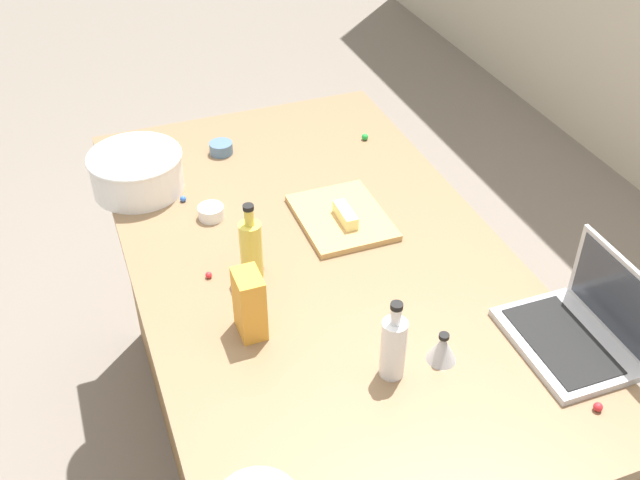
{
  "coord_description": "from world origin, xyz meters",
  "views": [
    {
      "loc": [
        1.48,
        -0.56,
        2.16
      ],
      "look_at": [
        0.0,
        0.0,
        0.95
      ],
      "focal_mm": 42.48,
      "sensor_mm": 36.0,
      "label": 1
    }
  ],
  "objects_px": {
    "ramekin_medium": "(211,212)",
    "candy_bag": "(250,304)",
    "laptop": "(582,327)",
    "butter_stick_left": "(345,215)",
    "kitchen_timer": "(442,348)",
    "mixing_bowl_large": "(137,171)",
    "bottle_vinegar": "(394,346)",
    "ramekin_small": "(221,148)",
    "cutting_board": "(342,217)",
    "bottle_oil": "(251,248)"
  },
  "relations": [
    {
      "from": "bottle_vinegar",
      "to": "candy_bag",
      "type": "height_order",
      "value": "bottle_vinegar"
    },
    {
      "from": "ramekin_medium",
      "to": "bottle_vinegar",
      "type": "bearing_deg",
      "value": 17.73
    },
    {
      "from": "bottle_oil",
      "to": "butter_stick_left",
      "type": "relative_size",
      "value": 2.0
    },
    {
      "from": "butter_stick_left",
      "to": "kitchen_timer",
      "type": "bearing_deg",
      "value": 1.06
    },
    {
      "from": "butter_stick_left",
      "to": "kitchen_timer",
      "type": "xyz_separation_m",
      "value": [
        0.55,
        0.01,
        -0.0
      ]
    },
    {
      "from": "cutting_board",
      "to": "candy_bag",
      "type": "xyz_separation_m",
      "value": [
        0.34,
        -0.37,
        0.08
      ]
    },
    {
      "from": "butter_stick_left",
      "to": "ramekin_medium",
      "type": "xyz_separation_m",
      "value": [
        -0.17,
        -0.34,
        -0.02
      ]
    },
    {
      "from": "candy_bag",
      "to": "bottle_vinegar",
      "type": "bearing_deg",
      "value": 46.88
    },
    {
      "from": "bottle_vinegar",
      "to": "ramekin_small",
      "type": "height_order",
      "value": "bottle_vinegar"
    },
    {
      "from": "candy_bag",
      "to": "kitchen_timer",
      "type": "bearing_deg",
      "value": 57.57
    },
    {
      "from": "laptop",
      "to": "cutting_board",
      "type": "xyz_separation_m",
      "value": [
        -0.64,
        -0.34,
        -0.04
      ]
    },
    {
      "from": "bottle_vinegar",
      "to": "butter_stick_left",
      "type": "height_order",
      "value": "bottle_vinegar"
    },
    {
      "from": "bottle_oil",
      "to": "candy_bag",
      "type": "distance_m",
      "value": 0.21
    },
    {
      "from": "cutting_board",
      "to": "bottle_oil",
      "type": "bearing_deg",
      "value": -64.7
    },
    {
      "from": "bottle_vinegar",
      "to": "candy_bag",
      "type": "bearing_deg",
      "value": -133.12
    },
    {
      "from": "kitchen_timer",
      "to": "candy_bag",
      "type": "xyz_separation_m",
      "value": [
        -0.24,
        -0.38,
        0.05
      ]
    },
    {
      "from": "kitchen_timer",
      "to": "candy_bag",
      "type": "relative_size",
      "value": 0.45
    },
    {
      "from": "bottle_vinegar",
      "to": "ramekin_medium",
      "type": "bearing_deg",
      "value": -162.27
    },
    {
      "from": "kitchen_timer",
      "to": "candy_bag",
      "type": "bearing_deg",
      "value": -122.43
    },
    {
      "from": "mixing_bowl_large",
      "to": "bottle_vinegar",
      "type": "distance_m",
      "value": 1.02
    },
    {
      "from": "bottle_vinegar",
      "to": "candy_bag",
      "type": "xyz_separation_m",
      "value": [
        -0.24,
        -0.26,
        0.0
      ]
    },
    {
      "from": "bottle_vinegar",
      "to": "ramekin_medium",
      "type": "distance_m",
      "value": 0.76
    },
    {
      "from": "cutting_board",
      "to": "candy_bag",
      "type": "bearing_deg",
      "value": -47.21
    },
    {
      "from": "bottle_oil",
      "to": "ramekin_small",
      "type": "distance_m",
      "value": 0.63
    },
    {
      "from": "bottle_oil",
      "to": "kitchen_timer",
      "type": "bearing_deg",
      "value": 35.92
    },
    {
      "from": "ramekin_medium",
      "to": "candy_bag",
      "type": "relative_size",
      "value": 0.43
    },
    {
      "from": "bottle_vinegar",
      "to": "cutting_board",
      "type": "height_order",
      "value": "bottle_vinegar"
    },
    {
      "from": "kitchen_timer",
      "to": "laptop",
      "type": "bearing_deg",
      "value": 79.0
    },
    {
      "from": "bottle_vinegar",
      "to": "ramekin_medium",
      "type": "relative_size",
      "value": 2.81
    },
    {
      "from": "ramekin_small",
      "to": "kitchen_timer",
      "type": "bearing_deg",
      "value": 12.55
    },
    {
      "from": "bottle_oil",
      "to": "candy_bag",
      "type": "relative_size",
      "value": 1.29
    },
    {
      "from": "mixing_bowl_large",
      "to": "ramekin_medium",
      "type": "distance_m",
      "value": 0.28
    },
    {
      "from": "laptop",
      "to": "candy_bag",
      "type": "bearing_deg",
      "value": -113.34
    },
    {
      "from": "bottle_oil",
      "to": "butter_stick_left",
      "type": "xyz_separation_m",
      "value": [
        -0.12,
        0.31,
        -0.05
      ]
    },
    {
      "from": "butter_stick_left",
      "to": "laptop",
      "type": "bearing_deg",
      "value": 28.54
    },
    {
      "from": "bottle_oil",
      "to": "ramekin_small",
      "type": "bearing_deg",
      "value": 172.69
    },
    {
      "from": "laptop",
      "to": "kitchen_timer",
      "type": "bearing_deg",
      "value": -101.0
    },
    {
      "from": "bottle_oil",
      "to": "butter_stick_left",
      "type": "bearing_deg",
      "value": 110.96
    },
    {
      "from": "laptop",
      "to": "butter_stick_left",
      "type": "height_order",
      "value": "laptop"
    },
    {
      "from": "bottle_oil",
      "to": "cutting_board",
      "type": "bearing_deg",
      "value": 115.3
    },
    {
      "from": "laptop",
      "to": "cutting_board",
      "type": "bearing_deg",
      "value": -152.49
    },
    {
      "from": "ramekin_medium",
      "to": "kitchen_timer",
      "type": "height_order",
      "value": "kitchen_timer"
    },
    {
      "from": "mixing_bowl_large",
      "to": "butter_stick_left",
      "type": "xyz_separation_m",
      "value": [
        0.39,
        0.51,
        -0.03
      ]
    },
    {
      "from": "bottle_oil",
      "to": "mixing_bowl_large",
      "type": "bearing_deg",
      "value": -158.0
    },
    {
      "from": "mixing_bowl_large",
      "to": "kitchen_timer",
      "type": "bearing_deg",
      "value": 28.91
    },
    {
      "from": "butter_stick_left",
      "to": "candy_bag",
      "type": "bearing_deg",
      "value": -49.6
    },
    {
      "from": "bottle_vinegar",
      "to": "kitchen_timer",
      "type": "distance_m",
      "value": 0.13
    },
    {
      "from": "ramekin_medium",
      "to": "ramekin_small",
      "type": "bearing_deg",
      "value": 160.73
    },
    {
      "from": "cutting_board",
      "to": "candy_bag",
      "type": "relative_size",
      "value": 1.77
    },
    {
      "from": "butter_stick_left",
      "to": "mixing_bowl_large",
      "type": "bearing_deg",
      "value": -127.35
    }
  ]
}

